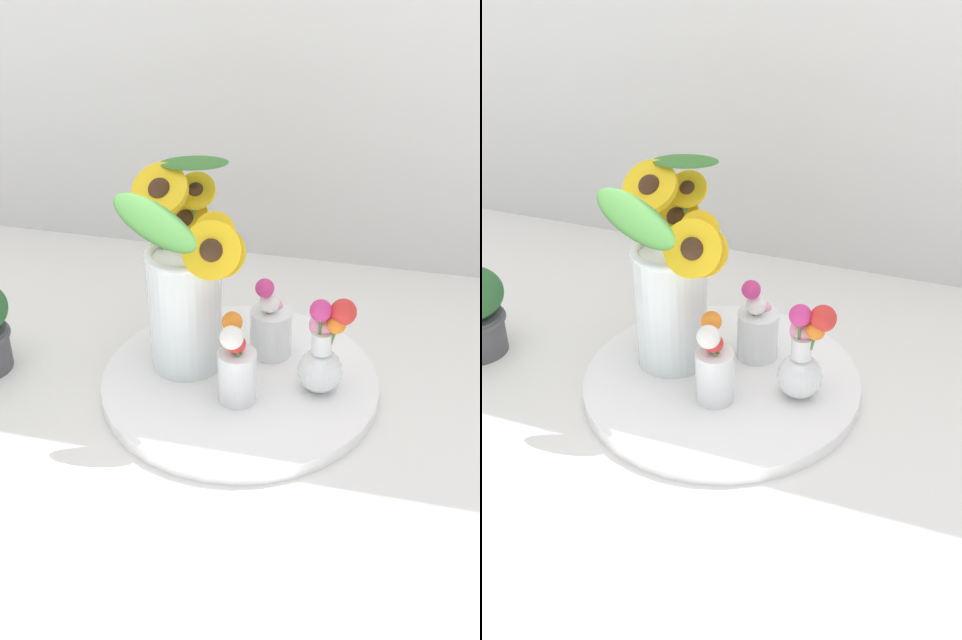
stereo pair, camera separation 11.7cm
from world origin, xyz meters
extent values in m
plane|color=silver|center=(0.00, 0.00, 0.00)|extent=(6.00, 6.00, 0.00)
cylinder|color=white|center=(-0.02, 0.07, 0.01)|extent=(0.45, 0.45, 0.02)
cylinder|color=silver|center=(-0.11, 0.09, 0.12)|extent=(0.12, 0.12, 0.20)
torus|color=silver|center=(-0.11, 0.09, 0.23)|extent=(0.12, 0.12, 0.01)
cylinder|color=#568E42|center=(-0.12, 0.15, 0.19)|extent=(0.02, 0.06, 0.21)
cylinder|color=yellow|center=(-0.11, 0.18, 0.30)|extent=(0.07, 0.05, 0.05)
sphere|color=#382314|center=(-0.11, 0.18, 0.30)|extent=(0.03, 0.03, 0.03)
cylinder|color=#568E42|center=(-0.15, 0.10, 0.18)|extent=(0.03, 0.07, 0.26)
cylinder|color=yellow|center=(-0.16, 0.13, 0.31)|extent=(0.09, 0.08, 0.08)
sphere|color=#382314|center=(-0.16, 0.13, 0.31)|extent=(0.04, 0.04, 0.04)
cylinder|color=#568E42|center=(-0.07, 0.08, 0.17)|extent=(0.05, 0.02, 0.17)
cylinder|color=yellow|center=(-0.05, 0.07, 0.25)|extent=(0.10, 0.05, 0.09)
sphere|color=#382314|center=(-0.05, 0.07, 0.25)|extent=(0.03, 0.03, 0.03)
cylinder|color=#568E42|center=(-0.08, 0.06, 0.17)|extent=(0.06, 0.03, 0.17)
cylinder|color=yellow|center=(-0.05, 0.05, 0.26)|extent=(0.11, 0.05, 0.11)
sphere|color=#382314|center=(-0.05, 0.05, 0.26)|extent=(0.04, 0.04, 0.04)
cylinder|color=#568E42|center=(-0.08, 0.09, 0.17)|extent=(0.06, 0.01, 0.21)
cylinder|color=yellow|center=(-0.06, 0.09, 0.27)|extent=(0.07, 0.04, 0.07)
sphere|color=#382314|center=(-0.06, 0.09, 0.27)|extent=(0.03, 0.03, 0.03)
cylinder|color=#568E42|center=(-0.16, 0.13, 0.17)|extent=(0.07, 0.06, 0.20)
cylinder|color=yellow|center=(-0.20, 0.17, 0.27)|extent=(0.07, 0.05, 0.06)
sphere|color=#382314|center=(-0.20, 0.17, 0.27)|extent=(0.03, 0.03, 0.03)
cylinder|color=#568E42|center=(-0.11, 0.14, 0.16)|extent=(0.04, 0.05, 0.18)
cylinder|color=yellow|center=(-0.13, 0.17, 0.25)|extent=(0.09, 0.07, 0.07)
sphere|color=#382314|center=(-0.13, 0.17, 0.25)|extent=(0.03, 0.03, 0.03)
ellipsoid|color=#38702D|center=(-0.11, 0.17, 0.35)|extent=(0.11, 0.05, 0.02)
ellipsoid|color=#38702D|center=(-0.12, 0.01, 0.31)|extent=(0.14, 0.08, 0.09)
cylinder|color=white|center=(-0.01, 0.01, 0.07)|extent=(0.06, 0.06, 0.09)
cylinder|color=#4C8438|center=(0.00, 0.02, 0.09)|extent=(0.01, 0.01, 0.07)
sphere|color=red|center=(-0.01, 0.01, 0.13)|extent=(0.03, 0.03, 0.03)
cylinder|color=#4C8438|center=(0.00, 0.01, 0.10)|extent=(0.02, 0.01, 0.10)
sphere|color=white|center=(-0.01, 0.01, 0.14)|extent=(0.04, 0.04, 0.04)
cylinder|color=#4C8438|center=(-0.01, 0.03, 0.10)|extent=(0.01, 0.01, 0.10)
sphere|color=orange|center=(-0.02, 0.03, 0.15)|extent=(0.03, 0.03, 0.03)
sphere|color=white|center=(0.11, 0.07, 0.06)|extent=(0.07, 0.07, 0.07)
cylinder|color=white|center=(0.11, 0.07, 0.11)|extent=(0.03, 0.03, 0.04)
cylinder|color=#427533|center=(0.13, 0.07, 0.11)|extent=(0.02, 0.02, 0.09)
sphere|color=orange|center=(0.14, 0.06, 0.15)|extent=(0.03, 0.03, 0.03)
cylinder|color=#427533|center=(0.11, 0.07, 0.09)|extent=(0.01, 0.03, 0.08)
sphere|color=pink|center=(0.11, 0.08, 0.14)|extent=(0.04, 0.04, 0.04)
cylinder|color=#427533|center=(0.11, 0.06, 0.11)|extent=(0.01, 0.01, 0.13)
sphere|color=#C6337A|center=(0.11, 0.06, 0.17)|extent=(0.03, 0.03, 0.03)
cylinder|color=#427533|center=(0.13, 0.06, 0.11)|extent=(0.04, 0.02, 0.12)
sphere|color=red|center=(0.14, 0.07, 0.17)|extent=(0.04, 0.04, 0.04)
cylinder|color=white|center=(0.02, 0.15, 0.07)|extent=(0.07, 0.07, 0.08)
cylinder|color=#427533|center=(0.01, 0.15, 0.10)|extent=(0.01, 0.03, 0.10)
sphere|color=#C6337A|center=(0.01, 0.14, 0.16)|extent=(0.03, 0.03, 0.03)
cylinder|color=#427533|center=(0.03, 0.17, 0.07)|extent=(0.01, 0.02, 0.07)
sphere|color=pink|center=(0.02, 0.17, 0.11)|extent=(0.03, 0.03, 0.03)
cylinder|color=#427533|center=(0.01, 0.14, 0.09)|extent=(0.01, 0.01, 0.08)
sphere|color=white|center=(0.02, 0.15, 0.13)|extent=(0.03, 0.03, 0.03)
camera|label=1|loc=(0.22, -0.89, 0.75)|focal=42.00mm
camera|label=2|loc=(0.33, -0.86, 0.75)|focal=42.00mm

